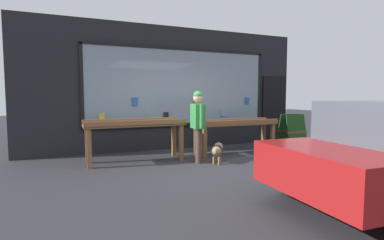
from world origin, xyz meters
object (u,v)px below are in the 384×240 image
at_px(person_browsing, 198,122).
at_px(small_dog, 217,150).
at_px(display_table_left, 136,128).
at_px(display_table_right, 236,126).
at_px(sandwich_board_sign, 292,131).

bearing_deg(person_browsing, small_dog, -113.75).
height_order(display_table_left, display_table_right, display_table_left).
relative_size(display_table_right, sandwich_board_sign, 2.28).
bearing_deg(small_dog, sandwich_board_sign, -38.37).
bearing_deg(small_dog, display_table_left, 99.72).
bearing_deg(person_browsing, display_table_left, 70.09).
relative_size(display_table_left, small_dog, 4.45).
xyz_separation_m(display_table_left, person_browsing, (1.24, -0.62, 0.15)).
relative_size(person_browsing, sandwich_board_sign, 1.64).
relative_size(display_table_right, person_browsing, 1.39).
height_order(display_table_right, small_dog, display_table_right).
relative_size(display_table_left, sandwich_board_sign, 2.28).
bearing_deg(display_table_left, sandwich_board_sign, -1.79).
height_order(display_table_left, small_dog, display_table_left).
distance_m(display_table_left, sandwich_board_sign, 4.34).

